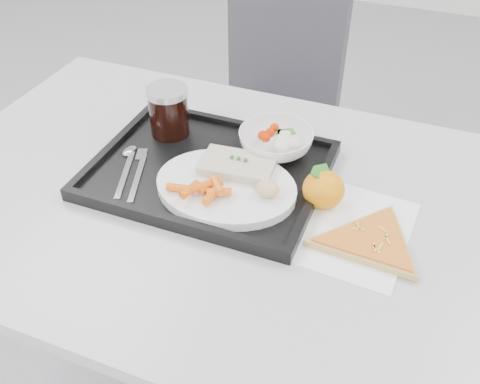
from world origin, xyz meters
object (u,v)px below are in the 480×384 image
Objects in this scene: chair at (271,102)px; cola_glass at (169,110)px; dinner_plate at (226,187)px; tangerine at (324,189)px; salad_bowl at (276,142)px; pizza_slice at (371,241)px; tray at (209,171)px; table at (221,219)px.

cola_glass is at bearing -93.92° from chair.
dinner_plate is at bearing -36.23° from cola_glass.
dinner_plate is at bearing -165.06° from tangerine.
pizza_slice is (0.24, -0.19, -0.03)m from salad_bowl.
chair is at bearing 86.08° from cola_glass.
dinner_plate is 0.24m from cola_glass.
tangerine is at bearing 143.99° from pizza_slice.
salad_bowl is 1.62× the size of tangerine.
tray reaches higher than pizza_slice.
cola_glass is 1.15× the size of tangerine.
cola_glass is 0.38m from tangerine.
table is at bearing -167.67° from tangerine.
table is 0.09m from dinner_plate.
salad_bowl is at bearing 73.97° from dinner_plate.
chair reaches higher than tangerine.
table is 0.26m from cola_glass.
salad_bowl is (0.06, 0.15, 0.11)m from table.
table is at bearing -45.93° from tray.
tangerine is at bearing 12.33° from table.
cola_glass is (-0.04, -0.58, 0.28)m from chair.
salad_bowl is at bearing 139.69° from tangerine.
dinner_plate is (0.06, -0.05, 0.02)m from tray.
salad_bowl is 0.30m from pizza_slice.
tray is 1.48× the size of pizza_slice.
tangerine reaches higher than table.
tray is 0.23m from tangerine.
tangerine reaches higher than pizza_slice.
cola_glass is (-0.17, 0.13, 0.14)m from table.
pizza_slice reaches higher than table.
dinner_plate is 1.78× the size of salad_bowl.
cola_glass reaches higher than pizza_slice.
table is 4.44× the size of dinner_plate.
chair is at bearing 119.97° from pizza_slice.
chair is 3.44× the size of dinner_plate.
tangerine is at bearing -64.12° from chair.
salad_bowl is at bearing 141.55° from pizza_slice.
tangerine is at bearing 14.94° from dinner_plate.
chair is at bearing 97.83° from tray.
cola_glass is at bearing 165.85° from tangerine.
dinner_plate is 2.88× the size of tangerine.
table is 3.95× the size of pizza_slice.
pizza_slice is (0.28, -0.03, -0.01)m from dinner_plate.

